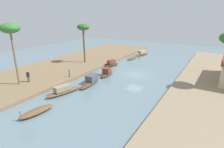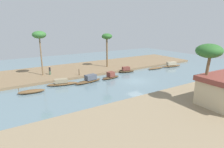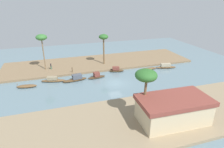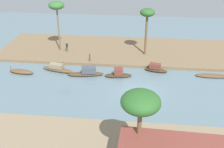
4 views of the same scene
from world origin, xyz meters
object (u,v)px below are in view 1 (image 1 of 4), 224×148
(mooring_post, at_px, (69,73))
(palm_tree_left_near, at_px, (83,29))
(sampan_upstream_small, at_px, (112,64))
(sampan_downstream_large, at_px, (107,73))
(person_on_near_bank, at_px, (28,77))
(sampan_with_red_awning, at_px, (142,53))
(sampan_with_tall_canopy, at_px, (63,91))
(sampan_midstream, at_px, (91,81))
(sampan_open_hull, at_px, (37,111))
(sampan_near_left_bank, at_px, (132,58))
(palm_tree_left_far, at_px, (10,30))

(mooring_post, distance_m, palm_tree_left_near, 10.66)
(sampan_upstream_small, bearing_deg, sampan_downstream_large, 34.83)
(person_on_near_bank, bearing_deg, sampan_with_red_awning, -105.60)
(sampan_with_tall_canopy, distance_m, sampan_with_red_awning, 25.91)
(sampan_with_red_awning, height_order, palm_tree_left_near, palm_tree_left_near)
(sampan_midstream, xyz_separation_m, sampan_downstream_large, (-4.36, -0.10, -0.05))
(person_on_near_bank, bearing_deg, sampan_open_hull, 146.60)
(sampan_with_red_awning, bearing_deg, sampan_near_left_bank, 4.21)
(person_on_near_bank, bearing_deg, sampan_downstream_large, -130.24)
(sampan_with_tall_canopy, xyz_separation_m, person_on_near_bank, (0.22, -6.36, 0.71))
(mooring_post, bearing_deg, sampan_near_left_bank, 172.16)
(mooring_post, distance_m, palm_tree_left_far, 9.45)
(sampan_upstream_small, bearing_deg, sampan_with_tall_canopy, 17.97)
(sampan_open_hull, bearing_deg, mooring_post, -147.89)
(sampan_upstream_small, bearing_deg, sampan_near_left_bank, -173.36)
(sampan_open_hull, xyz_separation_m, sampan_downstream_large, (-13.65, -0.43, 0.17))
(mooring_post, xyz_separation_m, palm_tree_left_far, (5.63, -3.80, 6.57))
(sampan_upstream_small, relative_size, person_on_near_bank, 2.15)
(sampan_near_left_bank, relative_size, sampan_with_red_awning, 0.88)
(sampan_with_tall_canopy, height_order, sampan_with_red_awning, sampan_with_red_awning)
(sampan_with_red_awning, bearing_deg, sampan_midstream, 13.89)
(sampan_open_hull, xyz_separation_m, sampan_midstream, (-9.29, -0.32, 0.22))
(palm_tree_left_near, bearing_deg, sampan_upstream_small, 105.72)
(sampan_upstream_small, bearing_deg, sampan_with_red_awning, -173.92)
(sampan_with_tall_canopy, relative_size, palm_tree_left_near, 0.68)
(sampan_with_red_awning, bearing_deg, sampan_with_tall_canopy, 11.57)
(sampan_with_tall_canopy, height_order, palm_tree_left_near, palm_tree_left_near)
(sampan_with_tall_canopy, xyz_separation_m, mooring_post, (-4.19, -2.93, 0.61))
(palm_tree_left_far, bearing_deg, sampan_downstream_large, 143.73)
(sampan_near_left_bank, xyz_separation_m, sampan_with_tall_canopy, (21.55, 0.53, 0.24))
(sampan_near_left_bank, height_order, sampan_open_hull, sampan_open_hull)
(sampan_with_tall_canopy, bearing_deg, person_on_near_bank, -74.29)
(sampan_midstream, height_order, person_on_near_bank, person_on_near_bank)
(palm_tree_left_far, bearing_deg, mooring_post, 145.94)
(sampan_downstream_large, distance_m, mooring_post, 5.94)
(sampan_with_red_awning, distance_m, palm_tree_left_far, 29.06)
(sampan_midstream, height_order, mooring_post, mooring_post)
(sampan_near_left_bank, height_order, palm_tree_left_near, palm_tree_left_near)
(sampan_near_left_bank, distance_m, palm_tree_left_far, 24.94)
(sampan_open_hull, bearing_deg, sampan_with_red_awning, -170.24)
(person_on_near_bank, distance_m, palm_tree_left_far, 6.60)
(sampan_near_left_bank, bearing_deg, palm_tree_left_far, -15.61)
(person_on_near_bank, xyz_separation_m, palm_tree_left_near, (-12.65, -0.24, 5.59))
(sampan_with_tall_canopy, relative_size, palm_tree_left_far, 0.62)
(mooring_post, bearing_deg, sampan_with_red_awning, 172.24)
(sampan_open_hull, bearing_deg, sampan_upstream_small, -164.75)
(sampan_with_tall_canopy, bearing_deg, sampan_near_left_bank, -164.85)
(sampan_midstream, bearing_deg, sampan_upstream_small, -175.25)
(person_on_near_bank, height_order, palm_tree_left_far, palm_tree_left_far)
(sampan_with_tall_canopy, distance_m, palm_tree_left_near, 15.41)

